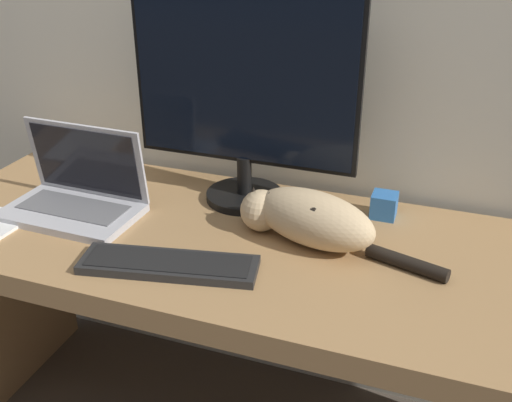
{
  "coord_description": "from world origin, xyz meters",
  "views": [
    {
      "loc": [
        0.55,
        -0.85,
        1.46
      ],
      "look_at": [
        0.14,
        0.3,
        0.85
      ],
      "focal_mm": 42.0,
      "sensor_mm": 36.0,
      "label": 1
    }
  ],
  "objects_px": {
    "monitor": "(244,92)",
    "cat": "(308,217)",
    "laptop": "(76,196)",
    "external_keyboard": "(169,265)"
  },
  "relations": [
    {
      "from": "external_keyboard",
      "to": "laptop",
      "type": "bearing_deg",
      "value": 143.42
    },
    {
      "from": "laptop",
      "to": "external_keyboard",
      "type": "relative_size",
      "value": 0.86
    },
    {
      "from": "monitor",
      "to": "laptop",
      "type": "relative_size",
      "value": 1.71
    },
    {
      "from": "monitor",
      "to": "cat",
      "type": "distance_m",
      "value": 0.37
    },
    {
      "from": "external_keyboard",
      "to": "cat",
      "type": "height_order",
      "value": "cat"
    },
    {
      "from": "monitor",
      "to": "cat",
      "type": "bearing_deg",
      "value": -36.67
    },
    {
      "from": "external_keyboard",
      "to": "cat",
      "type": "bearing_deg",
      "value": 29.18
    },
    {
      "from": "laptop",
      "to": "external_keyboard",
      "type": "xyz_separation_m",
      "value": [
        0.36,
        -0.17,
        -0.04
      ]
    },
    {
      "from": "monitor",
      "to": "laptop",
      "type": "height_order",
      "value": "monitor"
    },
    {
      "from": "monitor",
      "to": "external_keyboard",
      "type": "bearing_deg",
      "value": -95.07
    }
  ]
}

